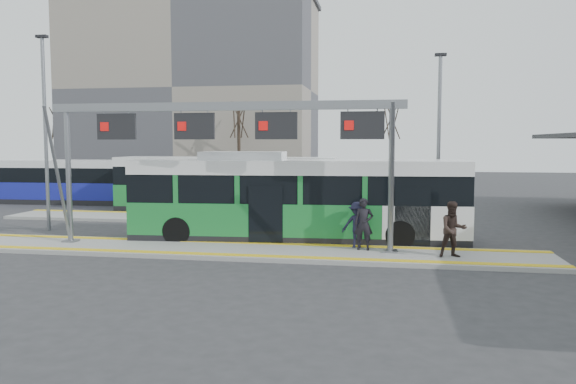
{
  "coord_description": "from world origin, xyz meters",
  "views": [
    {
      "loc": [
        5.3,
        -19.11,
        3.9
      ],
      "look_at": [
        1.45,
        3.0,
        1.93
      ],
      "focal_mm": 35.0,
      "sensor_mm": 36.0,
      "label": 1
    }
  ],
  "objects_px": {
    "hero_bus": "(297,201)",
    "passenger_c": "(357,225)",
    "passenger_a": "(364,224)",
    "gantry": "(225,132)",
    "passenger_b": "(453,229)"
  },
  "relations": [
    {
      "from": "hero_bus",
      "to": "passenger_a",
      "type": "relative_size",
      "value": 7.17
    },
    {
      "from": "passenger_a",
      "to": "passenger_c",
      "type": "distance_m",
      "value": 0.5
    },
    {
      "from": "passenger_c",
      "to": "passenger_a",
      "type": "bearing_deg",
      "value": -54.3
    },
    {
      "from": "passenger_c",
      "to": "hero_bus",
      "type": "bearing_deg",
      "value": 149.29
    },
    {
      "from": "passenger_a",
      "to": "hero_bus",
      "type": "bearing_deg",
      "value": 144.95
    },
    {
      "from": "gantry",
      "to": "passenger_b",
      "type": "bearing_deg",
      "value": -3.56
    },
    {
      "from": "gantry",
      "to": "passenger_a",
      "type": "height_order",
      "value": "gantry"
    },
    {
      "from": "gantry",
      "to": "passenger_b",
      "type": "xyz_separation_m",
      "value": [
        7.87,
        -0.49,
        -3.23
      ]
    },
    {
      "from": "hero_bus",
      "to": "passenger_a",
      "type": "bearing_deg",
      "value": -41.33
    },
    {
      "from": "hero_bus",
      "to": "passenger_c",
      "type": "relative_size",
      "value": 7.94
    },
    {
      "from": "passenger_b",
      "to": "hero_bus",
      "type": "bearing_deg",
      "value": 141.76
    },
    {
      "from": "gantry",
      "to": "passenger_c",
      "type": "distance_m",
      "value": 5.77
    },
    {
      "from": "hero_bus",
      "to": "passenger_b",
      "type": "relative_size",
      "value": 7.11
    },
    {
      "from": "hero_bus",
      "to": "passenger_b",
      "type": "distance_m",
      "value": 6.37
    },
    {
      "from": "hero_bus",
      "to": "passenger_c",
      "type": "height_order",
      "value": "hero_bus"
    }
  ]
}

